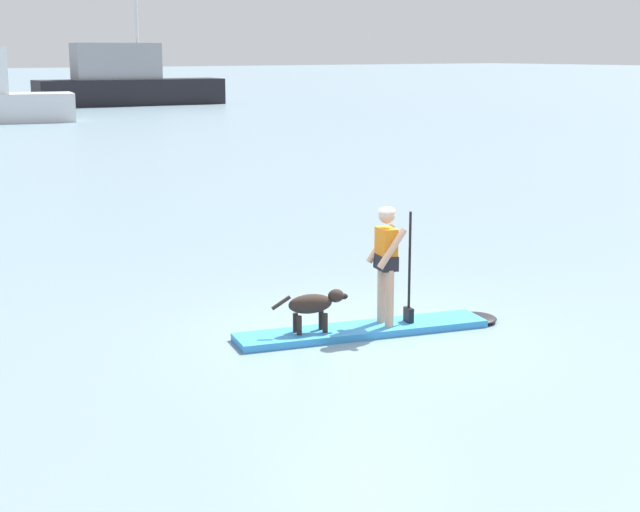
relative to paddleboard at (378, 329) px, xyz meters
name	(u,v)px	position (x,y,z in m)	size (l,w,h in m)	color
ground_plane	(362,334)	(-0.22, 0.06, -0.05)	(400.00, 400.00, 0.00)	slate
paddleboard	(378,329)	(0.00, 0.00, 0.00)	(3.81, 1.56, 0.10)	#338CD8
person_paddler	(387,257)	(0.12, -0.03, 0.98)	(0.66, 0.56, 1.62)	tan
dog	(314,305)	(-0.89, 0.23, 0.42)	(1.05, 0.38, 0.55)	#2D231E
moored_boat_far_starboard	(126,82)	(19.69, 53.34, 1.53)	(13.21, 4.55, 10.31)	black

